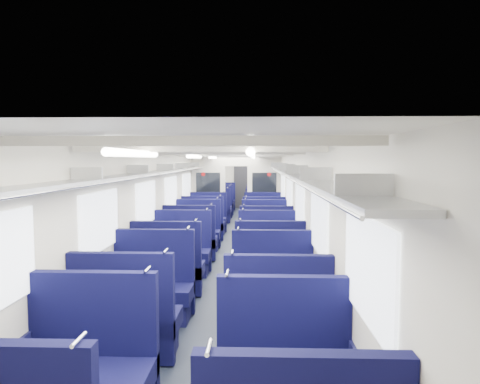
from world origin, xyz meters
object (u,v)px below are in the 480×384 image
Objects in this scene: seat_16 at (203,226)px; seat_27 at (261,202)px; end_door at (242,186)px; seat_23 at (261,208)px; seat_24 at (219,205)px; seat_10 at (181,254)px; seat_8 at (168,271)px; seat_15 at (265,234)px; seat_4 at (126,324)px; seat_7 at (273,292)px; seat_9 at (270,270)px; seat_3 at (284,381)px; seat_14 at (197,234)px; seat_6 at (153,291)px; seat_12 at (190,242)px; seat_22 at (217,209)px; seat_17 at (264,227)px; seat_11 at (268,254)px; seat_25 at (261,205)px; seat_13 at (266,244)px; seat_19 at (263,220)px; seat_21 at (262,212)px; seat_2 at (89,373)px; bulkhead at (236,191)px; seat_18 at (208,220)px; seat_5 at (277,328)px; seat_20 at (214,212)px.

seat_16 is 1.00× the size of seat_27.
seat_16 is (-0.83, -7.91, -0.61)m from end_door.
seat_24 is at bearing 148.53° from seat_23.
seat_8 is at bearing -90.00° from seat_10.
seat_4 is at bearing -106.13° from seat_15.
seat_9 is (0.00, 1.20, 0.00)m from seat_7.
seat_16 is at bearing 105.95° from seat_7.
seat_16 is at bearing 109.81° from seat_9.
seat_3 and seat_14 have the same top height.
seat_12 is (0.00, 3.48, 0.00)m from seat_6.
seat_4 is 1.00× the size of seat_6.
seat_22 is at bearing -102.52° from end_door.
seat_17 is 1.00× the size of seat_22.
seat_11 is 8.94m from seat_24.
seat_17 is 1.00× the size of seat_24.
seat_16 is (0.00, 5.80, 0.00)m from seat_6.
seat_25 is (1.66, 0.13, 0.00)m from seat_24.
end_door reaches higher than seat_3.
seat_15 is at bearing 73.87° from seat_4.
seat_23 is at bearing 68.92° from seat_16.
seat_8 is 1.00× the size of seat_24.
seat_15 is at bearing -1.47° from seat_14.
seat_13 is at bearing -2.89° from seat_12.
seat_19 is 1.96m from seat_21.
seat_15 is 4.37m from seat_21.
seat_4 is 1.00× the size of seat_10.
seat_27 is at bearing 90.00° from seat_17.
seat_2 and seat_12 have the same top height.
seat_9 and seat_12 have the same top height.
seat_4 and seat_7 have the same top height.
seat_25 is at bearing 76.03° from seat_14.
seat_2 is 14.72m from seat_27.
seat_8 and seat_12 have the same top height.
bulkhead reaches higher than seat_23.
seat_22 is at bearing 106.98° from seat_15.
seat_15 is at bearing -90.00° from seat_27.
seat_22 is (-1.66, 4.34, 0.00)m from seat_17.
seat_25 is 1.09m from seat_27.
end_door reaches higher than seat_18.
seat_16 is 1.67m from seat_17.
seat_18 is at bearing 110.13° from seat_11.
seat_5 is 11.35m from seat_22.
end_door is 4.91m from seat_21.
seat_13 is at bearing -90.00° from seat_17.
seat_9 and seat_22 have the same top height.
seat_2 and seat_3 have the same top height.
seat_24 is (0.00, 12.32, 0.00)m from seat_4.
seat_19 is 1.00× the size of seat_20.
seat_5 and seat_23 have the same top height.
seat_4 and seat_20 have the same top height.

